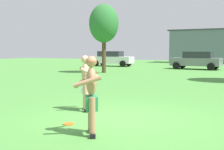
{
  "coord_description": "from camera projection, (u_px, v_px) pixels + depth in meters",
  "views": [
    {
      "loc": [
        3.19,
        -6.9,
        1.79
      ],
      "look_at": [
        -0.63,
        0.66,
        1.04
      ],
      "focal_mm": 47.34,
      "sensor_mm": 36.0,
      "label": 1
    }
  ],
  "objects": [
    {
      "name": "car_gray_mid_lot",
      "position": [
        197.0,
        60.0,
        26.31
      ],
      "size": [
        4.41,
        2.26,
        1.58
      ],
      "color": "slate",
      "rests_on": "ground_plane"
    },
    {
      "name": "ground_plane",
      "position": [
        122.0,
        118.0,
        7.73
      ],
      "size": [
        80.0,
        80.0,
        0.0
      ],
      "primitive_type": "plane",
      "color": "#4C8E3D"
    },
    {
      "name": "car_white_far_end",
      "position": [
        112.0,
        58.0,
        31.18
      ],
      "size": [
        4.43,
        2.3,
        1.58
      ],
      "color": "white",
      "rests_on": "ground_plane"
    },
    {
      "name": "frisbee",
      "position": [
        69.0,
        124.0,
        7.03
      ],
      "size": [
        0.27,
        0.27,
        0.03
      ],
      "primitive_type": "cylinder",
      "color": "orange",
      "rests_on": "ground_plane"
    },
    {
      "name": "tree_right_field",
      "position": [
        104.0,
        24.0,
        22.15
      ],
      "size": [
        2.22,
        2.22,
        5.16
      ],
      "color": "#4C3823",
      "rests_on": "ground_plane"
    },
    {
      "name": "player_in_gray",
      "position": [
        86.0,
        82.0,
        8.57
      ],
      "size": [
        0.7,
        0.87,
        1.61
      ],
      "color": "black",
      "rests_on": "ground_plane"
    },
    {
      "name": "player_with_cap",
      "position": [
        91.0,
        92.0,
        6.11
      ],
      "size": [
        0.79,
        0.77,
        1.66
      ],
      "color": "black",
      "rests_on": "ground_plane"
    }
  ]
}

